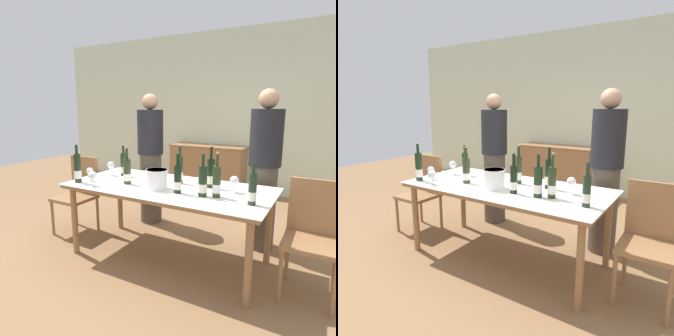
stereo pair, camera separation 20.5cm
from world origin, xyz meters
TOP-DOWN VIEW (x-y plane):
  - ground_plane at (0.00, 0.00)m, footprint 12.00×12.00m
  - back_wall at (0.00, 2.81)m, footprint 8.00×0.10m
  - sideboard_cabinet at (-0.60, 2.52)m, footprint 1.35×0.46m
  - dining_table at (0.00, 0.00)m, footprint 1.99×0.94m
  - ice_bucket at (-0.05, -0.13)m, footprint 0.21×0.21m
  - wine_bottle_0 at (0.42, -0.14)m, footprint 0.08×0.08m
  - wine_bottle_1 at (0.85, -0.16)m, footprint 0.07×0.07m
  - wine_bottle_2 at (0.19, -0.16)m, footprint 0.07×0.07m
  - wine_bottle_3 at (-0.65, 0.14)m, footprint 0.07×0.07m
  - wine_bottle_4 at (0.05, 0.15)m, footprint 0.06×0.06m
  - wine_bottle_5 at (-0.88, -0.31)m, footprint 0.07×0.07m
  - wine_bottle_6 at (0.53, -0.10)m, footprint 0.07×0.07m
  - wine_bottle_7 at (0.38, 0.16)m, footprint 0.07×0.07m
  - wine_bottle_8 at (-0.40, -0.12)m, footprint 0.08×0.08m
  - wine_glass_0 at (-0.81, -0.21)m, footprint 0.07×0.07m
  - wine_glass_1 at (-0.64, -0.35)m, footprint 0.09×0.09m
  - wine_glass_2 at (0.62, 0.10)m, footprint 0.08×0.08m
  - wine_glass_3 at (-0.78, 0.09)m, footprint 0.08×0.08m
  - chair_left_end at (-1.29, 0.09)m, footprint 0.42×0.42m
  - chair_right_end at (1.29, 0.09)m, footprint 0.42×0.42m
  - person_host at (-0.69, 0.77)m, footprint 0.33×0.33m
  - person_guest_left at (0.76, 0.71)m, footprint 0.33×0.33m

SIDE VIEW (x-z plane):
  - ground_plane at x=0.00m, z-range 0.00..0.00m
  - sideboard_cabinet at x=-0.60m, z-range 0.00..0.83m
  - chair_left_end at x=-1.29m, z-range 0.06..0.98m
  - chair_right_end at x=1.29m, z-range 0.07..1.01m
  - dining_table at x=0.00m, z-range 0.31..1.07m
  - person_host at x=-0.69m, z-range 0.00..1.67m
  - person_guest_left at x=0.76m, z-range 0.00..1.69m
  - wine_glass_1 at x=-0.64m, z-range 0.78..0.92m
  - wine_glass_0 at x=-0.81m, z-range 0.78..0.92m
  - ice_bucket at x=-0.05m, z-range 0.76..0.95m
  - wine_glass_2 at x=0.62m, z-range 0.79..0.94m
  - wine_glass_3 at x=-0.78m, z-range 0.79..0.94m
  - wine_bottle_3 at x=-0.65m, z-range 0.70..1.05m
  - wine_bottle_8 at x=-0.40m, z-range 0.69..1.06m
  - wine_bottle_1 at x=0.85m, z-range 0.70..1.05m
  - wine_bottle_2 at x=0.19m, z-range 0.70..1.06m
  - wine_bottle_0 at x=0.42m, z-range 0.70..1.07m
  - wine_bottle_6 at x=0.53m, z-range 0.69..1.08m
  - wine_bottle_7 at x=0.38m, z-range 0.69..1.09m
  - wine_bottle_4 at x=0.05m, z-range 0.70..1.09m
  - wine_bottle_5 at x=-0.88m, z-range 0.70..1.09m
  - back_wall at x=0.00m, z-range 0.00..2.80m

